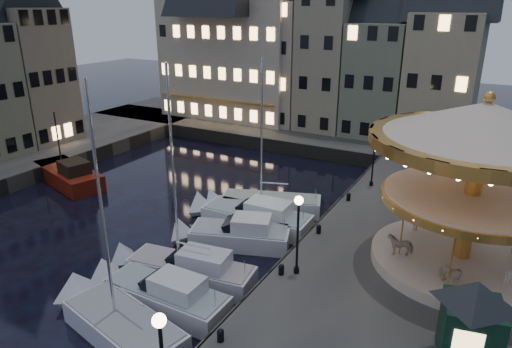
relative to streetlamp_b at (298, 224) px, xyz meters
The scene contains 29 objects.
ground 8.31m from the streetlamp_b, behind, with size 160.00×160.00×0.00m, color black.
quay_east 9.09m from the streetlamp_b, 36.33° to the left, with size 16.00×56.00×1.30m, color #474442.
quay_north 31.17m from the streetlamp_b, 119.38° to the left, with size 44.00×12.00×1.30m, color #474442.
quaywall_e 6.15m from the streetlamp_b, 103.50° to the left, with size 0.15×44.00×1.30m, color #47423A.
quaywall_n 25.03m from the streetlamp_b, 122.15° to the left, with size 48.00×0.15×1.30m, color #47423A.
quaywall_w 25.44m from the streetlamp_b, behind, with size 0.15×44.00×1.30m, color #47423A.
streetlamp_b is the anchor object (origin of this frame).
streetlamp_c 13.50m from the streetlamp_b, 90.00° to the left, with size 0.44×0.44×4.17m.
bollard_a 6.50m from the streetlamp_b, 95.71° to the right, with size 0.30×0.30×0.57m.
bollard_b 2.54m from the streetlamp_b, 140.19° to the right, with size 0.30×0.30×0.57m.
bollard_c 5.14m from the streetlamp_b, 97.59° to the left, with size 0.30×0.30×0.57m.
bollard_d 10.30m from the streetlamp_b, 93.43° to the left, with size 0.30×0.30×0.57m.
townhouse_na 39.60m from the streetlamp_b, 132.64° to the left, with size 5.50×8.00×12.80m.
townhouse_nb 36.20m from the streetlamp_b, 126.23° to the left, with size 6.16×8.00×13.80m.
townhouse_nc 33.09m from the streetlamp_b, 117.66° to the left, with size 6.82×8.00×14.80m.
townhouse_nd 30.95m from the streetlamp_b, 108.05° to the left, with size 5.50×8.00×15.80m.
townhouse_ne 29.51m from the streetlamp_b, 97.85° to the left, with size 6.16×8.00×12.80m.
townhouse_nf 29.38m from the streetlamp_b, 85.96° to the left, with size 6.82×8.00×13.80m.
townhouse_wc 34.94m from the streetlamp_b, 163.32° to the left, with size 8.80×5.50×14.20m.
hotel_corner 36.38m from the streetlamp_b, 126.17° to the left, with size 17.60×9.00×16.80m.
motorboat_a 9.42m from the streetlamp_b, 131.62° to the right, with size 7.41×3.77×12.26m.
motorboat_b 7.59m from the streetlamp_b, 143.47° to the right, with size 7.47×2.19×2.15m.
motorboat_c 6.88m from the streetlamp_b, 163.87° to the right, with size 8.01×3.01×10.58m.
motorboat_d 7.10m from the streetlamp_b, 152.15° to the left, with size 7.06×4.33×2.15m.
motorboat_e 8.88m from the streetlamp_b, 135.60° to the left, with size 8.36×2.66×2.15m.
motorboat_f 10.87m from the streetlamp_b, 127.56° to the left, with size 7.95×4.47×10.70m.
red_fishing_boat 23.57m from the streetlamp_b, 167.46° to the left, with size 8.25×4.82×6.04m.
carousel 9.12m from the streetlamp_b, 33.78° to the left, with size 10.28×10.28×9.00m.
ticket_kiosk 8.36m from the streetlamp_b, 15.68° to the right, with size 3.24×3.24×3.80m.
Camera 1 is at (15.00, -17.22, 13.87)m, focal length 32.00 mm.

